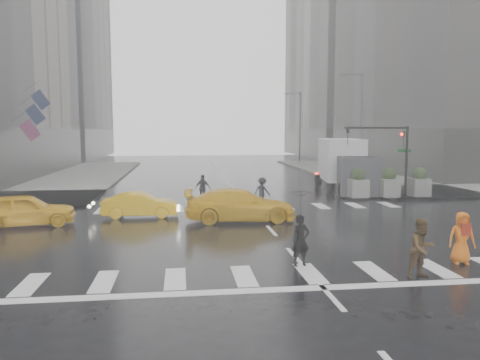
{
  "coord_description": "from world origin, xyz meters",
  "views": [
    {
      "loc": [
        -3.79,
        -19.24,
        4.28
      ],
      "look_at": [
        -1.1,
        2.0,
        1.97
      ],
      "focal_mm": 35.0,
      "sensor_mm": 36.0,
      "label": 1
    }
  ],
  "objects": [
    {
      "name": "taxi_rear",
      "position": [
        -1.05,
        2.34,
        0.75
      ],
      "size": [
        4.67,
        2.28,
        1.51
      ],
      "primitive_type": "imported",
      "rotation": [
        0.0,
        0.0,
        1.53
      ],
      "color": "#F2B30C",
      "rests_on": "ground"
    },
    {
      "name": "pedestrian_far_b",
      "position": [
        0.83,
        7.04,
        0.78
      ],
      "size": [
        1.14,
        1.07,
        1.56
      ],
      "primitive_type": "imported",
      "rotation": [
        0.0,
        0.0,
        2.47
      ],
      "color": "black",
      "rests_on": "ground"
    },
    {
      "name": "flag_cluster",
      "position": [
        -15.08,
        18.5,
        5.64
      ],
      "size": [
        2.87,
        3.06,
        4.69
      ],
      "color": "#59595B",
      "rests_on": "ground"
    },
    {
      "name": "pedestrian_black",
      "position": [
        -0.09,
        -5.2,
        1.62
      ],
      "size": [
        1.13,
        1.14,
        2.43
      ],
      "rotation": [
        0.0,
        0.0,
        0.19
      ],
      "color": "black",
      "rests_on": "ground"
    },
    {
      "name": "planter_mid",
      "position": [
        9.0,
        8.2,
        0.98
      ],
      "size": [
        1.1,
        1.1,
        1.8
      ],
      "color": "slate",
      "rests_on": "ground"
    },
    {
      "name": "planter_west",
      "position": [
        7.0,
        8.2,
        0.98
      ],
      "size": [
        1.1,
        1.1,
        1.8
      ],
      "color": "slate",
      "rests_on": "ground"
    },
    {
      "name": "building_nw_far",
      "position": [
        -29.0,
        56.0,
        20.19
      ],
      "size": [
        26.05,
        26.05,
        44.0
      ],
      "color": "#5E5C57",
      "rests_on": "ground"
    },
    {
      "name": "sidewalk_ne",
      "position": [
        19.5,
        17.5,
        0.07
      ],
      "size": [
        35.0,
        35.0,
        0.15
      ],
      "primitive_type": "cube",
      "color": "slate",
      "rests_on": "ground"
    },
    {
      "name": "planter_east",
      "position": [
        11.0,
        8.2,
        0.98
      ],
      "size": [
        1.1,
        1.1,
        1.8
      ],
      "color": "slate",
      "rests_on": "ground"
    },
    {
      "name": "pedestrian_brown",
      "position": [
        3.09,
        -6.8,
        0.87
      ],
      "size": [
        0.98,
        0.84,
        1.74
      ],
      "primitive_type": "imported",
      "rotation": [
        0.0,
        0.0,
        0.23
      ],
      "color": "#453118",
      "rests_on": "ground"
    },
    {
      "name": "traffic_signal_pole",
      "position": [
        9.01,
        8.01,
        3.22
      ],
      "size": [
        4.45,
        0.42,
        4.5
      ],
      "color": "black",
      "rests_on": "ground"
    },
    {
      "name": "box_truck",
      "position": [
        7.5,
        11.84,
        1.94
      ],
      "size": [
        2.56,
        6.84,
        3.63
      ],
      "rotation": [
        0.0,
        0.0,
        -0.15
      ],
      "color": "white",
      "rests_on": "ground"
    },
    {
      "name": "road_markings",
      "position": [
        0.0,
        0.0,
        0.01
      ],
      "size": [
        18.0,
        48.0,
        0.01
      ],
      "primitive_type": null,
      "color": "silver",
      "rests_on": "ground"
    },
    {
      "name": "ground",
      "position": [
        0.0,
        0.0,
        0.0
      ],
      "size": [
        120.0,
        120.0,
        0.0
      ],
      "primitive_type": "plane",
      "color": "black",
      "rests_on": "ground"
    },
    {
      "name": "pedestrian_orange",
      "position": [
        5.1,
        -5.58,
        0.85
      ],
      "size": [
        0.92,
        0.71,
        1.68
      ],
      "rotation": [
        0.0,
        0.0,
        -0.23
      ],
      "color": "orange",
      "rests_on": "ground"
    },
    {
      "name": "taxi_mid",
      "position": [
        -5.81,
        3.92,
        0.61
      ],
      "size": [
        3.72,
        1.32,
        1.22
      ],
      "primitive_type": "imported",
      "rotation": [
        0.0,
        0.0,
        1.56
      ],
      "color": "#F2B30C",
      "rests_on": "ground"
    },
    {
      "name": "street_lamp_near",
      "position": [
        10.87,
        18.0,
        4.95
      ],
      "size": [
        2.15,
        0.22,
        9.0
      ],
      "color": "#59595B",
      "rests_on": "ground"
    },
    {
      "name": "taxi_front",
      "position": [
        -10.72,
        2.29,
        0.73
      ],
      "size": [
        4.57,
        2.65,
        1.46
      ],
      "primitive_type": "imported",
      "rotation": [
        0.0,
        0.0,
        1.8
      ],
      "color": "#F2B30C",
      "rests_on": "ground"
    },
    {
      "name": "building_ne_far",
      "position": [
        29.0,
        56.0,
        16.27
      ],
      "size": [
        26.05,
        26.05,
        36.0
      ],
      "color": "gray",
      "rests_on": "ground"
    },
    {
      "name": "pedestrian_far_a",
      "position": [
        -2.52,
        8.48,
        0.81
      ],
      "size": [
        1.1,
        0.93,
        1.62
      ],
      "primitive_type": "imported",
      "rotation": [
        0.0,
        0.0,
        2.7
      ],
      "color": "black",
      "rests_on": "ground"
    },
    {
      "name": "street_lamp_far",
      "position": [
        10.87,
        38.0,
        4.95
      ],
      "size": [
        2.15,
        0.22,
        9.0
      ],
      "color": "#59595B",
      "rests_on": "ground"
    }
  ]
}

